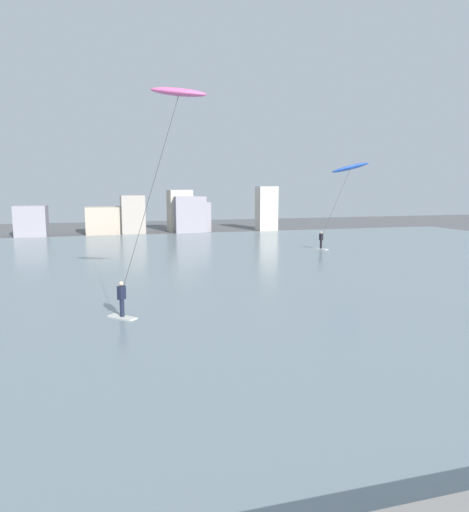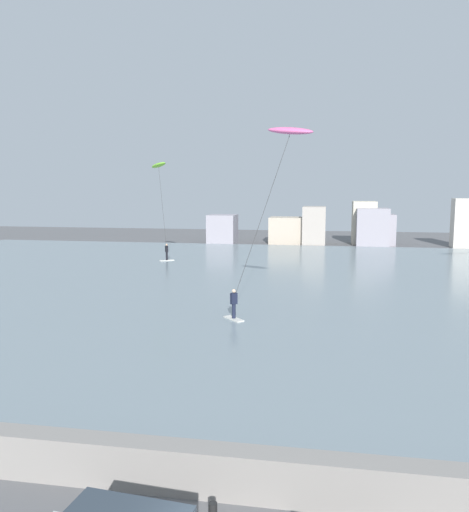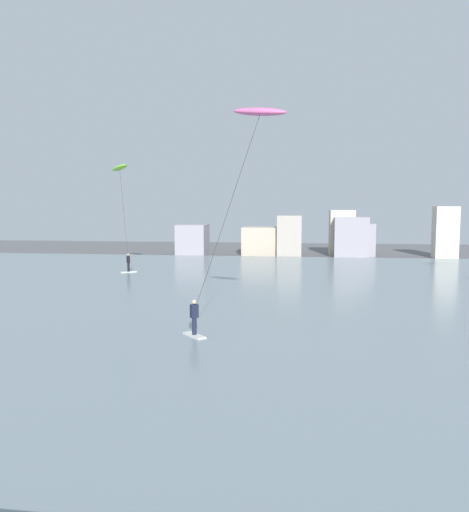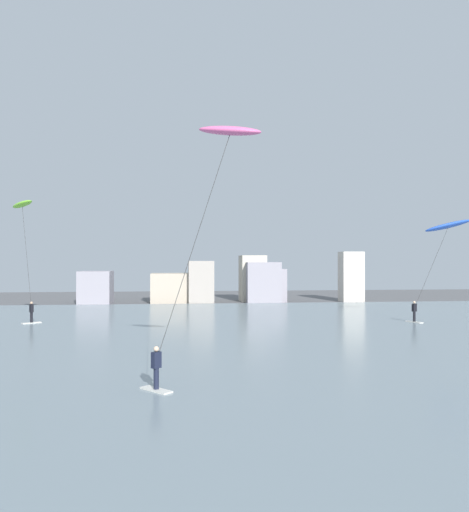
{
  "view_description": "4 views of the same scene",
  "coord_description": "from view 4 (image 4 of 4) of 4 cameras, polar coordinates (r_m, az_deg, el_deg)",
  "views": [
    {
      "loc": [
        -4.47,
        -1.16,
        5.89
      ],
      "look_at": [
        0.14,
        14.78,
        3.43
      ],
      "focal_mm": 33.03,
      "sensor_mm": 36.0,
      "label": 1
    },
    {
      "loc": [
        1.18,
        -7.13,
        7.14
      ],
      "look_at": [
        -3.1,
        16.92,
        3.92
      ],
      "focal_mm": 36.49,
      "sensor_mm": 36.0,
      "label": 2
    },
    {
      "loc": [
        1.14,
        -2.58,
        5.95
      ],
      "look_at": [
        -1.14,
        14.67,
        4.24
      ],
      "focal_mm": 36.19,
      "sensor_mm": 36.0,
      "label": 3
    },
    {
      "loc": [
        -2.76,
        0.59,
        4.99
      ],
      "look_at": [
        -1.0,
        16.96,
        5.09
      ],
      "focal_mm": 35.74,
      "sensor_mm": 36.0,
      "label": 4
    }
  ],
  "objects": [
    {
      "name": "kitesurfer_pink",
      "position": [
        20.26,
        -1.64,
        10.32
      ],
      "size": [
        4.81,
        2.31,
        10.32
      ],
      "color": "silver",
      "rests_on": "water_bay"
    },
    {
      "name": "far_shore_buildings",
      "position": [
        58.87,
        -1.09,
        -3.03
      ],
      "size": [
        32.25,
        5.56,
        5.86
      ],
      "color": "gray",
      "rests_on": "ground"
    },
    {
      "name": "water_bay",
      "position": [
        30.63,
        -0.9,
        -9.63
      ],
      "size": [
        84.0,
        52.0,
        0.1
      ],
      "primitive_type": "cube",
      "color": "gray",
      "rests_on": "ground"
    },
    {
      "name": "kitesurfer_blue",
      "position": [
        42.76,
        22.56,
        2.5
      ],
      "size": [
        5.05,
        1.63,
        8.2
      ],
      "color": "silver",
      "rests_on": "water_bay"
    },
    {
      "name": "kitesurfer_lime",
      "position": [
        43.21,
        -22.56,
        4.0
      ],
      "size": [
        3.02,
        3.16,
        9.58
      ],
      "color": "silver",
      "rests_on": "water_bay"
    }
  ]
}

